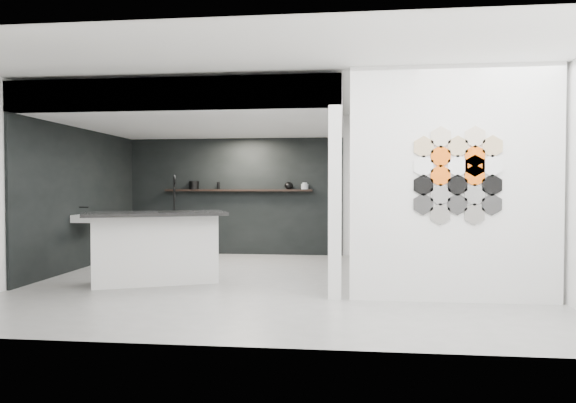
# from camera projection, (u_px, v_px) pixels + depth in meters

# --- Properties ---
(floor) EXTENTS (7.00, 6.00, 0.01)m
(floor) POSITION_uv_depth(u_px,v_px,m) (279.00, 282.00, 7.36)
(floor) COLOR slate
(partition_panel) EXTENTS (2.45, 0.15, 2.80)m
(partition_panel) POSITION_uv_depth(u_px,v_px,m) (454.00, 184.00, 6.08)
(partition_panel) COLOR silver
(partition_panel) RESTS_ON floor
(bay_clad_back) EXTENTS (4.40, 0.04, 2.35)m
(bay_clad_back) POSITION_uv_depth(u_px,v_px,m) (234.00, 196.00, 10.42)
(bay_clad_back) COLOR black
(bay_clad_back) RESTS_ON floor
(bay_clad_left) EXTENTS (0.04, 4.00, 2.35)m
(bay_clad_left) POSITION_uv_depth(u_px,v_px,m) (84.00, 198.00, 8.70)
(bay_clad_left) COLOR black
(bay_clad_left) RESTS_ON floor
(bulkhead) EXTENTS (4.40, 4.00, 0.40)m
(bulkhead) POSITION_uv_depth(u_px,v_px,m) (208.00, 115.00, 8.43)
(bulkhead) COLOR silver
(bulkhead) RESTS_ON corner_column
(corner_column) EXTENTS (0.16, 0.16, 2.35)m
(corner_column) POSITION_uv_depth(u_px,v_px,m) (335.00, 203.00, 6.24)
(corner_column) COLOR silver
(corner_column) RESTS_ON floor
(fascia_beam) EXTENTS (4.40, 0.16, 0.40)m
(fascia_beam) POSITION_uv_depth(u_px,v_px,m) (168.00, 94.00, 6.52)
(fascia_beam) COLOR silver
(fascia_beam) RESTS_ON corner_column
(wall_basin) EXTENTS (0.40, 0.60, 0.12)m
(wall_basin) POSITION_uv_depth(u_px,v_px,m) (91.00, 218.00, 8.49)
(wall_basin) COLOR silver
(wall_basin) RESTS_ON bay_clad_left
(display_shelf) EXTENTS (3.00, 0.15, 0.04)m
(display_shelf) POSITION_uv_depth(u_px,v_px,m) (238.00, 190.00, 10.30)
(display_shelf) COLOR black
(display_shelf) RESTS_ON bay_clad_back
(kitchen_island) EXTENTS (2.09, 1.53, 1.54)m
(kitchen_island) POSITION_uv_depth(u_px,v_px,m) (156.00, 246.00, 7.29)
(kitchen_island) COLOR silver
(kitchen_island) RESTS_ON floor
(stockpot) EXTENTS (0.21, 0.21, 0.16)m
(stockpot) POSITION_uv_depth(u_px,v_px,m) (194.00, 185.00, 10.40)
(stockpot) COLOR black
(stockpot) RESTS_ON display_shelf
(kettle) EXTENTS (0.21, 0.21, 0.15)m
(kettle) POSITION_uv_depth(u_px,v_px,m) (289.00, 186.00, 10.19)
(kettle) COLOR black
(kettle) RESTS_ON display_shelf
(glass_bowl) EXTENTS (0.15, 0.15, 0.10)m
(glass_bowl) POSITION_uv_depth(u_px,v_px,m) (305.00, 187.00, 10.15)
(glass_bowl) COLOR gray
(glass_bowl) RESTS_ON display_shelf
(glass_vase) EXTENTS (0.12, 0.12, 0.13)m
(glass_vase) POSITION_uv_depth(u_px,v_px,m) (305.00, 186.00, 10.15)
(glass_vase) COLOR gray
(glass_vase) RESTS_ON display_shelf
(bottle_dark) EXTENTS (0.06, 0.06, 0.15)m
(bottle_dark) POSITION_uv_depth(u_px,v_px,m) (218.00, 186.00, 10.35)
(bottle_dark) COLOR black
(bottle_dark) RESTS_ON display_shelf
(utensil_cup) EXTENTS (0.10, 0.10, 0.10)m
(utensil_cup) POSITION_uv_depth(u_px,v_px,m) (191.00, 187.00, 10.41)
(utensil_cup) COLOR black
(utensil_cup) RESTS_ON display_shelf
(hex_tile_cluster) EXTENTS (1.04, 0.02, 1.16)m
(hex_tile_cluster) POSITION_uv_depth(u_px,v_px,m) (458.00, 175.00, 5.99)
(hex_tile_cluster) COLOR #2D2D2D
(hex_tile_cluster) RESTS_ON partition_panel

